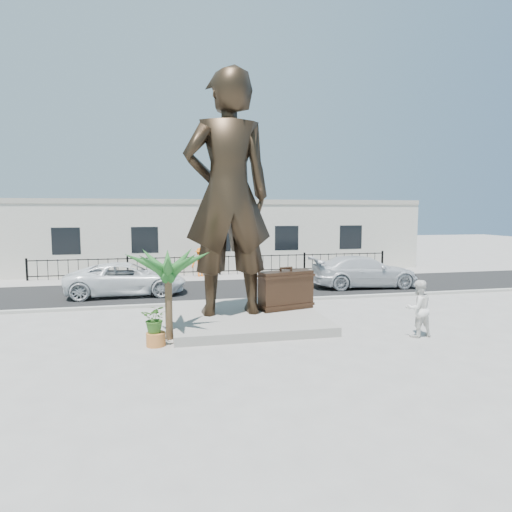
{
  "coord_description": "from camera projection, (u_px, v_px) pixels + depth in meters",
  "views": [
    {
      "loc": [
        -3.27,
        -13.38,
        3.95
      ],
      "look_at": [
        0.0,
        2.0,
        2.3
      ],
      "focal_mm": 30.0,
      "sensor_mm": 36.0,
      "label": 1
    }
  ],
  "objects": [
    {
      "name": "palm_tree",
      "position": [
        169.0,
        339.0,
        13.25
      ],
      "size": [
        1.8,
        1.8,
        3.2
      ],
      "primitive_type": null,
      "color": "#1E521E",
      "rests_on": "ground"
    },
    {
      "name": "tourist",
      "position": [
        418.0,
        308.0,
        13.45
      ],
      "size": [
        0.93,
        0.75,
        1.81
      ],
      "primitive_type": "imported",
      "rotation": [
        0.0,
        0.0,
        3.22
      ],
      "color": "white",
      "rests_on": "ground"
    },
    {
      "name": "planter",
      "position": [
        156.0,
        339.0,
        12.58
      ],
      "size": [
        0.56,
        0.56,
        0.4
      ],
      "primitive_type": "cylinder",
      "color": "#C06F33",
      "rests_on": "ground"
    },
    {
      "name": "car_white",
      "position": [
        127.0,
        279.0,
        20.18
      ],
      "size": [
        5.54,
        2.64,
        1.53
      ],
      "primitive_type": "imported",
      "rotation": [
        0.0,
        0.0,
        1.59
      ],
      "color": "white",
      "rests_on": "street"
    },
    {
      "name": "fence",
      "position": [
        220.0,
        265.0,
        26.5
      ],
      "size": [
        22.0,
        0.1,
        1.2
      ],
      "primitive_type": "cube",
      "color": "black",
      "rests_on": "ground"
    },
    {
      "name": "shrub",
      "position": [
        155.0,
        319.0,
        12.51
      ],
      "size": [
        0.9,
        0.82,
        0.84
      ],
      "primitive_type": "imported",
      "rotation": [
        0.0,
        0.0,
        -0.25
      ],
      "color": "#32601F",
      "rests_on": "planter"
    },
    {
      "name": "car_silver",
      "position": [
        364.0,
        272.0,
        22.28
      ],
      "size": [
        5.71,
        2.66,
        1.61
      ],
      "primitive_type": "imported",
      "rotation": [
        0.0,
        0.0,
        1.5
      ],
      "color": "silver",
      "rests_on": "street"
    },
    {
      "name": "statue",
      "position": [
        228.0,
        195.0,
        14.92
      ],
      "size": [
        3.17,
        2.16,
        8.45
      ],
      "primitive_type": "imported",
      "rotation": [
        0.0,
        0.0,
        3.19
      ],
      "color": "black",
      "rests_on": "plinth"
    },
    {
      "name": "plinth",
      "position": [
        245.0,
        317.0,
        15.45
      ],
      "size": [
        5.2,
        5.2,
        0.3
      ],
      "primitive_type": "cube",
      "color": "gray",
      "rests_on": "ground"
    },
    {
      "name": "suitcase",
      "position": [
        286.0,
        290.0,
        15.98
      ],
      "size": [
        2.13,
        1.13,
        1.43
      ],
      "primitive_type": "cube",
      "rotation": [
        0.0,
        0.0,
        0.25
      ],
      "color": "#352216",
      "rests_on": "plinth"
    },
    {
      "name": "worker",
      "position": [
        200.0,
        262.0,
        25.8
      ],
      "size": [
        1.23,
        0.87,
        1.74
      ],
      "primitive_type": "imported",
      "rotation": [
        0.0,
        0.0,
        0.22
      ],
      "color": "#DE5D0B",
      "rests_on": "far_sidewalk"
    },
    {
      "name": "street",
      "position": [
        232.0,
        289.0,
        21.89
      ],
      "size": [
        40.0,
        7.0,
        0.01
      ],
      "primitive_type": "cube",
      "color": "black",
      "rests_on": "ground"
    },
    {
      "name": "far_sidewalk",
      "position": [
        222.0,
        277.0,
        25.78
      ],
      "size": [
        40.0,
        2.5,
        0.02
      ],
      "primitive_type": "cube",
      "color": "#9E9991",
      "rests_on": "ground"
    },
    {
      "name": "building",
      "position": [
        212.0,
        236.0,
        30.42
      ],
      "size": [
        28.0,
        7.0,
        4.4
      ],
      "primitive_type": "cube",
      "color": "silver",
      "rests_on": "ground"
    },
    {
      "name": "curb",
      "position": [
        244.0,
        302.0,
        18.48
      ],
      "size": [
        40.0,
        0.25,
        0.12
      ],
      "primitive_type": "cube",
      "color": "#A5A399",
      "rests_on": "ground"
    },
    {
      "name": "ground",
      "position": [
        269.0,
        331.0,
        14.11
      ],
      "size": [
        100.0,
        100.0,
        0.0
      ],
      "primitive_type": "plane",
      "color": "#9E9991",
      "rests_on": "ground"
    }
  ]
}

